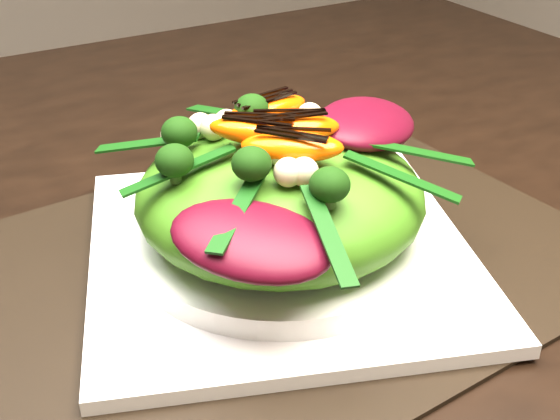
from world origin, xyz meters
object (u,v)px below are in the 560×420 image
placemat (280,260)px  plate_base (280,252)px  lettuce_mound (280,195)px  orange_segment (247,129)px  salad_bowl (280,237)px

placemat → plate_base: plate_base is taller
lettuce_mound → orange_segment: bearing=129.9°
placemat → lettuce_mound: (0.00, 0.00, 0.06)m
salad_bowl → lettuce_mound: lettuce_mound is taller
placemat → salad_bowl: 0.02m
plate_base → orange_segment: bearing=129.9°
salad_bowl → lettuce_mound: bearing=0.0°
orange_segment → salad_bowl: bearing=-50.1°
lettuce_mound → placemat: bearing=-90.0°
salad_bowl → orange_segment: size_ratio=3.18×
placemat → salad_bowl: salad_bowl is taller
placemat → lettuce_mound: lettuce_mound is taller
placemat → orange_segment: size_ratio=6.76×
placemat → orange_segment: 0.11m
plate_base → orange_segment: orange_segment is taller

